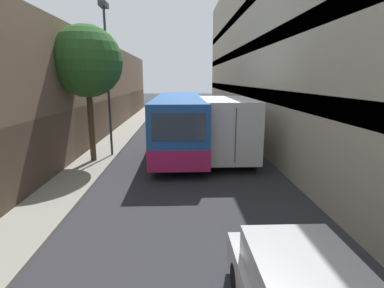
{
  "coord_description": "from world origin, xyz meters",
  "views": [
    {
      "loc": [
        -0.23,
        1.36,
        4.14
      ],
      "look_at": [
        0.2,
        13.02,
        1.6
      ],
      "focal_mm": 28.0,
      "sensor_mm": 36.0,
      "label": 1
    }
  ],
  "objects_px": {
    "bus": "(179,122)",
    "box_truck": "(224,126)",
    "street_lamp": "(106,54)",
    "street_tree_left": "(87,62)"
  },
  "relations": [
    {
      "from": "bus",
      "to": "street_lamp",
      "type": "distance_m",
      "value": 5.36
    },
    {
      "from": "bus",
      "to": "street_tree_left",
      "type": "xyz_separation_m",
      "value": [
        -4.29,
        -2.54,
        3.24
      ]
    },
    {
      "from": "bus",
      "to": "street_lamp",
      "type": "relative_size",
      "value": 1.46
    },
    {
      "from": "bus",
      "to": "box_truck",
      "type": "distance_m",
      "value": 2.86
    },
    {
      "from": "bus",
      "to": "street_lamp",
      "type": "bearing_deg",
      "value": -158.19
    },
    {
      "from": "bus",
      "to": "street_tree_left",
      "type": "relative_size",
      "value": 1.73
    },
    {
      "from": "street_lamp",
      "to": "street_tree_left",
      "type": "bearing_deg",
      "value": -121.8
    },
    {
      "from": "street_lamp",
      "to": "box_truck",
      "type": "bearing_deg",
      "value": -0.93
    },
    {
      "from": "box_truck",
      "to": "street_tree_left",
      "type": "distance_m",
      "value": 7.5
    },
    {
      "from": "bus",
      "to": "box_truck",
      "type": "bearing_deg",
      "value": -32.76
    }
  ]
}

